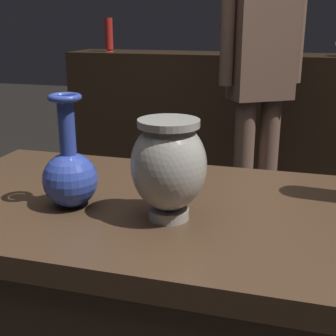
{
  "coord_description": "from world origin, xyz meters",
  "views": [
    {
      "loc": [
        0.27,
        -0.96,
        1.21
      ],
      "look_at": [
        0.01,
        -0.04,
        0.9
      ],
      "focal_mm": 49.51,
      "sensor_mm": 36.0,
      "label": 1
    }
  ],
  "objects": [
    {
      "name": "vase_left_accent",
      "position": [
        -0.21,
        -0.07,
        0.88
      ],
      "size": [
        0.13,
        0.13,
        0.26
      ],
      "color": "#2D429E",
      "rests_on": "display_plinth"
    },
    {
      "name": "visitor_center_back",
      "position": [
        0.07,
        1.55,
        0.96
      ],
      "size": [
        0.41,
        0.32,
        1.62
      ],
      "rotation": [
        0.0,
        0.0,
        3.71
      ],
      "color": "brown",
      "rests_on": "ground_plane"
    },
    {
      "name": "back_display_shelf",
      "position": [
        0.0,
        2.2,
        0.49
      ],
      "size": [
        2.6,
        0.4,
        0.99
      ],
      "color": "black",
      "rests_on": "ground_plane"
    },
    {
      "name": "shelf_vase_center",
      "position": [
        0.0,
        2.24,
        1.08
      ],
      "size": [
        0.09,
        0.09,
        0.17
      ],
      "color": "red",
      "rests_on": "back_display_shelf"
    },
    {
      "name": "shelf_vase_far_left",
      "position": [
        -1.04,
        2.17,
        1.1
      ],
      "size": [
        0.07,
        0.07,
        0.23
      ],
      "color": "red",
      "rests_on": "back_display_shelf"
    },
    {
      "name": "vase_centerpiece",
      "position": [
        0.02,
        -0.08,
        0.92
      ],
      "size": [
        0.16,
        0.16,
        0.22
      ],
      "color": "gray",
      "rests_on": "display_plinth"
    }
  ]
}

